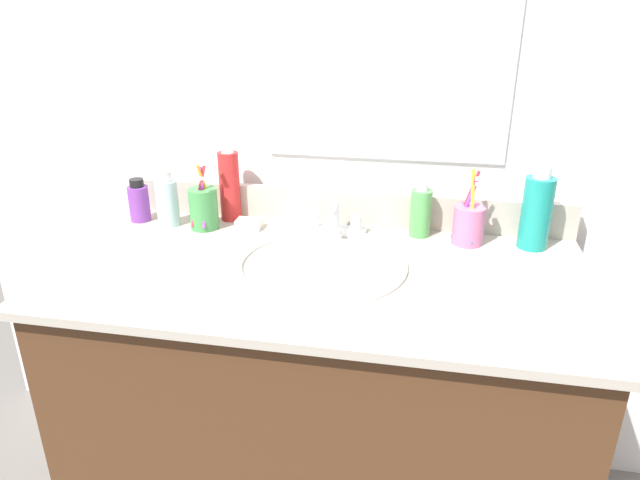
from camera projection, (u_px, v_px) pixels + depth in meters
The scene contains 15 objects.
vanity_cabinet at pixel (321, 409), 1.40m from camera, with size 1.12×0.55×0.72m, color #4C2D19.
countertop at pixel (321, 273), 1.26m from camera, with size 1.17×0.60×0.02m, color #B2A899.
backsplash at pixel (342, 207), 1.50m from camera, with size 1.17×0.02×0.09m, color #B2A899.
back_wall at pixel (344, 246), 1.61m from camera, with size 2.27×0.04×1.30m, color white.
mirror_panel at pixel (388, 44), 1.36m from camera, with size 0.60×0.01×0.56m, color #B2BCC6.
sink_basin at pixel (319, 277), 1.29m from camera, with size 0.39×0.39×0.11m.
faucet at pixel (334, 223), 1.44m from camera, with size 0.16×0.10×0.08m.
bottle_toner_green at pixel (421, 212), 1.41m from camera, with size 0.05×0.05×0.13m.
bottle_gel_clear at pixel (167, 201), 1.48m from camera, with size 0.06×0.06×0.15m.
bottle_spray_red at pixel (229, 185), 1.51m from camera, with size 0.05×0.05×0.21m.
bottle_mouthwash_teal at pixel (537, 211), 1.33m from camera, with size 0.07×0.07×0.20m.
bottle_cream_purple at pixel (139, 202), 1.52m from camera, with size 0.05×0.05×0.11m.
cup_pink at pixel (468, 223), 1.37m from camera, with size 0.08×0.08×0.19m.
cup_green at pixel (204, 208), 1.46m from camera, with size 0.07×0.08×0.17m.
soap_bar at pixel (249, 224), 1.48m from camera, with size 0.06×0.04×0.02m, color white.
Camera 1 is at (0.21, -1.11, 1.29)m, focal length 32.10 mm.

